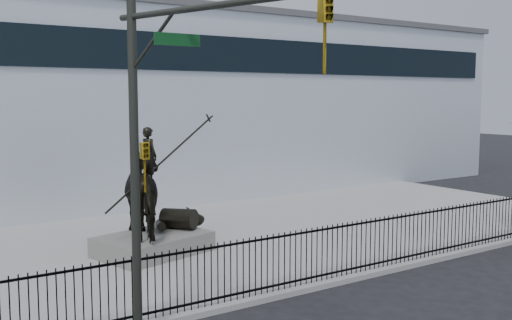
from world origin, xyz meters
TOP-DOWN VIEW (x-y plane):
  - ground at (0.00, 0.00)m, footprint 120.00×120.00m
  - plaza at (0.00, 7.00)m, footprint 30.00×12.00m
  - building at (0.00, 20.00)m, footprint 44.00×14.00m
  - picket_fence at (0.00, 1.25)m, footprint 22.10×0.10m
  - statue_plinth at (-3.88, 6.35)m, footprint 3.74×2.99m
  - equestrian_statue at (-3.82, 6.36)m, footprint 4.10×3.06m
  - traffic_signal_left at (-6.75, -0.62)m, footprint 1.52×4.84m

SIDE VIEW (x-z plane):
  - ground at x=0.00m, z-range 0.00..0.00m
  - plaza at x=0.00m, z-range 0.00..0.15m
  - statue_plinth at x=-3.88m, z-range 0.15..0.77m
  - picket_fence at x=0.00m, z-range 0.15..1.65m
  - equestrian_statue at x=-3.82m, z-range 0.27..3.84m
  - traffic_signal_left at x=-6.75m, z-range 0.53..7.53m
  - building at x=0.00m, z-range 0.00..9.00m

